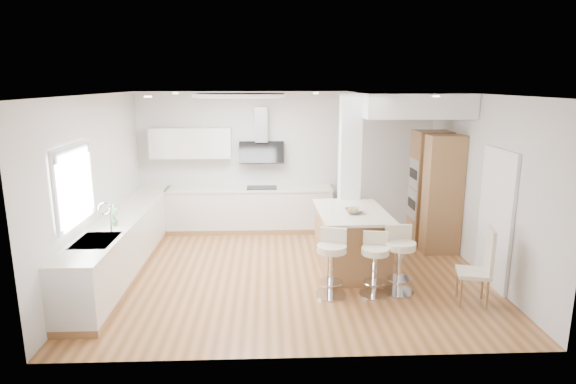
{
  "coord_description": "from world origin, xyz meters",
  "views": [
    {
      "loc": [
        -0.36,
        -7.27,
        2.98
      ],
      "look_at": [
        -0.05,
        0.4,
        1.22
      ],
      "focal_mm": 30.0,
      "sensor_mm": 36.0,
      "label": 1
    }
  ],
  "objects_px": {
    "peninsula": "(351,239)",
    "bar_stool_a": "(332,259)",
    "bar_stool_b": "(375,261)",
    "bar_stool_c": "(400,256)",
    "dining_chair": "(482,264)"
  },
  "relations": [
    {
      "from": "peninsula",
      "to": "bar_stool_b",
      "type": "relative_size",
      "value": 1.81
    },
    {
      "from": "peninsula",
      "to": "bar_stool_b",
      "type": "xyz_separation_m",
      "value": [
        0.17,
        -1.01,
        0.01
      ]
    },
    {
      "from": "bar_stool_c",
      "to": "peninsula",
      "type": "bearing_deg",
      "value": 119.48
    },
    {
      "from": "peninsula",
      "to": "dining_chair",
      "type": "distance_m",
      "value": 2.05
    },
    {
      "from": "peninsula",
      "to": "bar_stool_c",
      "type": "xyz_separation_m",
      "value": [
        0.54,
        -0.94,
        0.05
      ]
    },
    {
      "from": "bar_stool_a",
      "to": "dining_chair",
      "type": "height_order",
      "value": "dining_chair"
    },
    {
      "from": "peninsula",
      "to": "bar_stool_a",
      "type": "relative_size",
      "value": 1.7
    },
    {
      "from": "peninsula",
      "to": "dining_chair",
      "type": "xyz_separation_m",
      "value": [
        1.55,
        -1.34,
        0.08
      ]
    },
    {
      "from": "peninsula",
      "to": "bar_stool_a",
      "type": "height_order",
      "value": "peninsula"
    },
    {
      "from": "bar_stool_c",
      "to": "bar_stool_a",
      "type": "bearing_deg",
      "value": -176.69
    },
    {
      "from": "peninsula",
      "to": "bar_stool_b",
      "type": "height_order",
      "value": "peninsula"
    },
    {
      "from": "bar_stool_b",
      "to": "bar_stool_c",
      "type": "bearing_deg",
      "value": 22.13
    },
    {
      "from": "peninsula",
      "to": "bar_stool_a",
      "type": "bearing_deg",
      "value": -115.49
    },
    {
      "from": "bar_stool_c",
      "to": "dining_chair",
      "type": "distance_m",
      "value": 1.09
    },
    {
      "from": "bar_stool_c",
      "to": "dining_chair",
      "type": "xyz_separation_m",
      "value": [
        1.01,
        -0.4,
        0.03
      ]
    }
  ]
}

